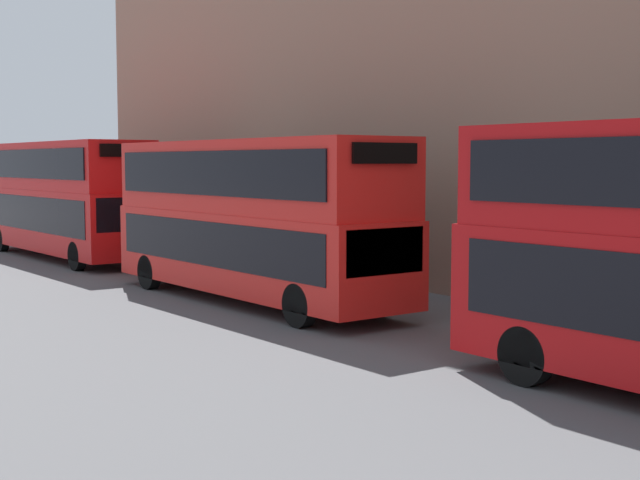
{
  "coord_description": "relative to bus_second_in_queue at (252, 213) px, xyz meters",
  "views": [
    {
      "loc": [
        -10.87,
        1.0,
        3.67
      ],
      "look_at": [
        0.48,
        16.22,
        2.01
      ],
      "focal_mm": 50.0,
      "sensor_mm": 36.0,
      "label": 1
    }
  ],
  "objects": [
    {
      "name": "bus_third_in_queue",
      "position": [
        -0.0,
        13.35,
        0.1
      ],
      "size": [
        2.59,
        11.35,
        4.42
      ],
      "color": "red",
      "rests_on": "ground"
    },
    {
      "name": "bus_second_in_queue",
      "position": [
        0.0,
        0.0,
        0.0
      ],
      "size": [
        2.59,
        10.72,
        4.24
      ],
      "color": "red",
      "rests_on": "ground"
    }
  ]
}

